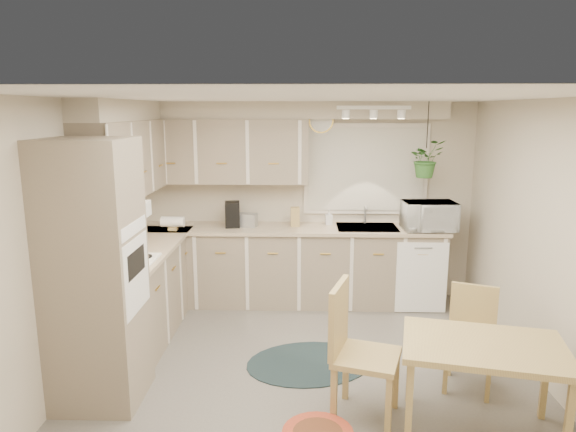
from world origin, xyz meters
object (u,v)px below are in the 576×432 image
object	(u,v)px
chair_back	(470,341)
chair_left	(367,353)
dining_table	(481,389)
braided_rug	(309,363)
microwave	(429,213)

from	to	relation	value
chair_back	chair_left	bearing A→B (deg)	47.20
dining_table	chair_left	distance (m)	0.83
dining_table	braided_rug	world-z (taller)	dining_table
microwave	dining_table	bearing A→B (deg)	-97.54
dining_table	microwave	world-z (taller)	microwave
chair_back	microwave	xyz separation A→B (m)	(0.06, 1.85, 0.71)
microwave	braided_rug	bearing A→B (deg)	-136.91
chair_left	braided_rug	size ratio (longest dim) A/B	0.90
microwave	chair_back	bearing A→B (deg)	-95.32
dining_table	microwave	bearing A→B (deg)	85.83
braided_rug	microwave	bearing A→B (deg)	46.45
chair_left	microwave	xyz separation A→B (m)	(0.97, 2.28, 0.62)
braided_rug	microwave	xyz separation A→B (m)	(1.39, 1.47, 1.14)
braided_rug	chair_back	bearing A→B (deg)	-16.01
chair_left	chair_back	bearing A→B (deg)	133.08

